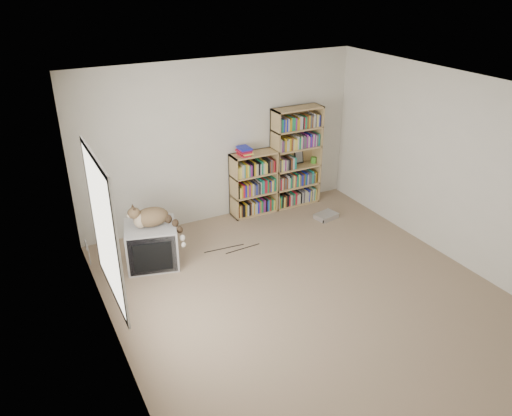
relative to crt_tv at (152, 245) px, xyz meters
name	(u,v)px	position (x,y,z in m)	size (l,w,h in m)	color
floor	(307,296)	(1.45, -1.61, -0.29)	(4.50, 5.00, 0.01)	tan
wall_back	(221,141)	(1.45, 0.89, 0.96)	(4.50, 0.02, 2.50)	beige
wall_front	(503,336)	(1.45, -4.11, 0.96)	(4.50, 0.02, 2.50)	beige
wall_left	(110,252)	(-0.80, -1.61, 0.96)	(0.02, 5.00, 2.50)	beige
wall_right	(456,170)	(3.70, -1.61, 0.96)	(0.02, 5.00, 2.50)	beige
ceiling	(318,93)	(1.45, -1.61, 2.21)	(4.50, 5.00, 0.02)	white
window	(104,229)	(-0.79, -1.41, 1.11)	(0.02, 1.22, 1.52)	white
crt_tv	(152,245)	(0.00, 0.00, 0.00)	(0.80, 0.75, 0.58)	#ADADAF
cat	(156,220)	(0.07, -0.05, 0.38)	(0.67, 0.51, 0.55)	#352316
bookcase_tall	(295,159)	(2.71, 0.75, 0.51)	(0.83, 0.30, 1.66)	#A77E53
bookcase_short	(254,185)	(1.93, 0.75, 0.19)	(0.75, 0.30, 1.03)	#A77E53
book_stack	(245,151)	(1.76, 0.72, 0.81)	(0.19, 0.24, 0.13)	red
green_mug	(313,160)	(3.05, 0.73, 0.44)	(0.09, 0.09, 0.10)	green
framed_print	(299,157)	(2.82, 0.83, 0.50)	(0.16, 0.01, 0.22)	black
dvd_player	(326,216)	(2.86, 0.01, -0.25)	(0.35, 0.25, 0.08)	#BBBCC1
wall_outlet	(86,245)	(-0.79, 0.34, 0.03)	(0.01, 0.08, 0.13)	silver
floor_cables	(242,251)	(1.21, -0.29, -0.28)	(1.20, 0.70, 0.01)	black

